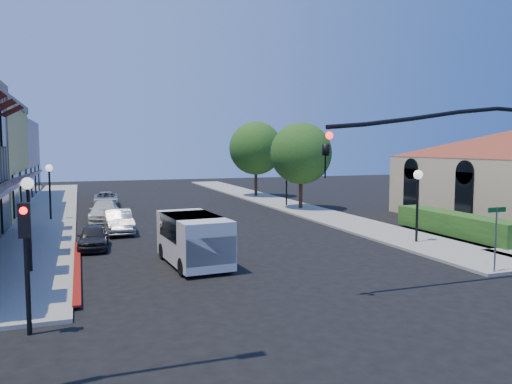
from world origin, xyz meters
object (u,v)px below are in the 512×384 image
object	(u,v)px
lamppost_left_far	(49,178)
parked_car_c	(104,211)
street_tree_a	(301,153)
parked_car_b	(118,221)
street_tree_b	(256,148)
lamppost_right_near	(418,188)
lamppost_right_far	(287,172)
lamppost_left_near	(28,200)
parked_car_a	(93,237)
parked_car_d	(106,199)
secondary_signal	(26,244)
street_name_sign	(496,229)
white_van	(194,237)
signal_mast_arm	(477,164)

from	to	relation	value
lamppost_left_far	parked_car_c	size ratio (longest dim) A/B	0.83
street_tree_a	parked_car_b	xyz separation A→B (m)	(-13.60, -5.99, -3.56)
parked_car_c	street_tree_b	bearing A→B (deg)	43.90
lamppost_right_near	lamppost_right_far	xyz separation A→B (m)	(0.00, 16.00, 0.00)
lamppost_left_near	lamppost_left_far	world-z (taller)	same
lamppost_right_near	parked_car_b	bearing A→B (deg)	148.93
lamppost_right_near	parked_car_c	distance (m)	18.98
parked_car_a	parked_car_c	world-z (taller)	parked_car_c
lamppost_left_near	parked_car_d	bearing A→B (deg)	79.98
lamppost_left_far	lamppost_left_near	bearing A→B (deg)	-90.00
street_tree_b	secondary_signal	world-z (taller)	street_tree_b
lamppost_left_far	parked_car_b	size ratio (longest dim) A/B	0.92
street_name_sign	white_van	size ratio (longest dim) A/B	0.55
lamppost_left_far	parked_car_c	world-z (taller)	lamppost_left_far
parked_car_a	parked_car_d	size ratio (longest dim) A/B	0.79
street_name_sign	parked_car_b	size ratio (longest dim) A/B	0.65
parked_car_d	signal_mast_arm	bearing A→B (deg)	-65.33
secondary_signal	lamppost_right_near	xyz separation A→B (m)	(16.50, 6.59, 0.42)
lamppost_left_near	parked_car_c	size ratio (longest dim) A/B	0.83
lamppost_left_far	white_van	distance (m)	15.88
lamppost_left_far	white_van	bearing A→B (deg)	-67.79
secondary_signal	parked_car_d	size ratio (longest dim) A/B	0.81
street_tree_b	parked_car_b	bearing A→B (deg)	-130.39
street_name_sign	lamppost_left_near	world-z (taller)	lamppost_left_near
parked_car_b	parked_car_d	bearing A→B (deg)	87.93
street_tree_a	lamppost_left_far	xyz separation A→B (m)	(-17.30, 0.00, -1.46)
signal_mast_arm	parked_car_a	xyz separation A→B (m)	(-12.06, 10.50, -3.54)
parked_car_a	parked_car_b	distance (m)	4.25
lamppost_right_near	lamppost_right_far	distance (m)	16.00
street_name_sign	white_van	bearing A→B (deg)	152.73
lamppost_right_far	street_name_sign	bearing A→B (deg)	-92.63
lamppost_right_far	parked_car_a	xyz separation A→B (m)	(-14.70, -12.00, -2.19)
street_tree_a	lamppost_left_far	bearing A→B (deg)	180.00
street_tree_b	street_name_sign	size ratio (longest dim) A/B	2.81
street_tree_b	lamppost_right_far	world-z (taller)	street_tree_b
signal_mast_arm	lamppost_left_far	xyz separation A→B (m)	(-14.36, 20.50, -1.35)
lamppost_left_far	street_name_sign	bearing A→B (deg)	-51.06
secondary_signal	parked_car_c	bearing A→B (deg)	82.11
lamppost_left_far	parked_car_b	xyz separation A→B (m)	(3.70, -5.99, -2.10)
street_tree_b	parked_car_a	xyz separation A→B (m)	(-15.00, -20.00, -4.00)
secondary_signal	street_tree_b	bearing A→B (deg)	61.23
lamppost_right_near	signal_mast_arm	bearing A→B (deg)	-112.12
street_tree_b	parked_car_b	size ratio (longest dim) A/B	1.81
street_tree_b	signal_mast_arm	size ratio (longest dim) A/B	0.88
street_tree_b	secondary_signal	xyz separation A→B (m)	(-16.80, -30.59, -2.23)
secondary_signal	parked_car_b	size ratio (longest dim) A/B	0.86
lamppost_left_far	lamppost_right_near	distance (m)	22.02
secondary_signal	lamppost_left_near	bearing A→B (deg)	94.34
street_name_sign	parked_car_b	xyz separation A→B (m)	(-12.30, 13.81, -1.06)
street_name_sign	parked_car_a	world-z (taller)	street_name_sign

